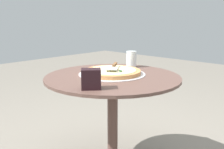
{
  "coord_description": "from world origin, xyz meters",
  "views": [
    {
      "loc": [
        -1.13,
        1.22,
        1.09
      ],
      "look_at": [
        0.04,
        -0.03,
        0.71
      ],
      "focal_mm": 40.85,
      "sensor_mm": 36.0,
      "label": 1
    }
  ],
  "objects_px": {
    "patio_table": "(113,102)",
    "drinking_cup": "(131,59)",
    "pizza_on_tray": "(112,72)",
    "napkin_dispenser": "(91,79)",
    "pizza_server": "(114,66)"
  },
  "relations": [
    {
      "from": "pizza_server",
      "to": "drinking_cup",
      "type": "xyz_separation_m",
      "value": [
        0.07,
        -0.28,
        0.01
      ]
    },
    {
      "from": "patio_table",
      "to": "napkin_dispenser",
      "type": "relative_size",
      "value": 8.21
    },
    {
      "from": "drinking_cup",
      "to": "napkin_dispenser",
      "type": "relative_size",
      "value": 1.14
    },
    {
      "from": "drinking_cup",
      "to": "napkin_dispenser",
      "type": "distance_m",
      "value": 0.69
    },
    {
      "from": "pizza_server",
      "to": "drinking_cup",
      "type": "relative_size",
      "value": 1.62
    },
    {
      "from": "pizza_on_tray",
      "to": "drinking_cup",
      "type": "bearing_deg",
      "value": -76.66
    },
    {
      "from": "pizza_on_tray",
      "to": "pizza_server",
      "type": "bearing_deg",
      "value": -82.86
    },
    {
      "from": "patio_table",
      "to": "pizza_server",
      "type": "height_order",
      "value": "pizza_server"
    },
    {
      "from": "patio_table",
      "to": "pizza_on_tray",
      "type": "distance_m",
      "value": 0.2
    },
    {
      "from": "pizza_server",
      "to": "drinking_cup",
      "type": "distance_m",
      "value": 0.29
    },
    {
      "from": "patio_table",
      "to": "pizza_server",
      "type": "bearing_deg",
      "value": -53.25
    },
    {
      "from": "pizza_on_tray",
      "to": "napkin_dispenser",
      "type": "xyz_separation_m",
      "value": [
        -0.17,
        0.35,
        0.04
      ]
    },
    {
      "from": "drinking_cup",
      "to": "napkin_dispenser",
      "type": "xyz_separation_m",
      "value": [
        -0.24,
        0.64,
        -0.01
      ]
    },
    {
      "from": "pizza_server",
      "to": "napkin_dispenser",
      "type": "bearing_deg",
      "value": 115.13
    },
    {
      "from": "patio_table",
      "to": "drinking_cup",
      "type": "relative_size",
      "value": 7.21
    }
  ]
}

